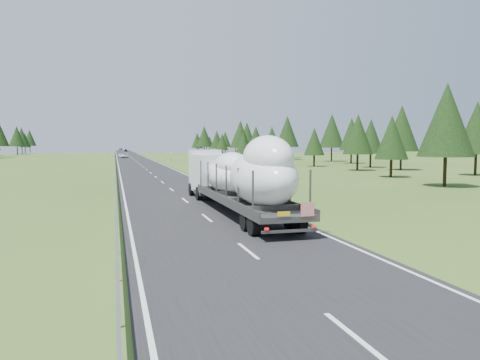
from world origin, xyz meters
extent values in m
plane|color=#35501A|center=(0.00, 0.00, 0.00)|extent=(400.00, 400.00, 0.00)
cube|color=black|center=(0.00, 100.00, 0.01)|extent=(10.00, 400.00, 0.02)
cube|color=slate|center=(-5.30, 100.00, 0.60)|extent=(0.08, 400.00, 0.32)
cylinder|color=slate|center=(-5.30, 0.00, 0.30)|extent=(0.10, 0.10, 0.60)
cube|color=silver|center=(6.50, 30.00, 0.50)|extent=(0.12, 0.07, 1.00)
cube|color=black|center=(6.50, 30.00, 0.82)|extent=(0.13, 0.08, 0.12)
cube|color=silver|center=(6.50, 80.00, 0.50)|extent=(0.12, 0.07, 1.00)
cube|color=black|center=(6.50, 80.00, 0.82)|extent=(0.13, 0.08, 0.12)
cube|color=silver|center=(6.50, 130.00, 0.50)|extent=(0.12, 0.07, 1.00)
cube|color=black|center=(6.50, 130.00, 0.82)|extent=(0.13, 0.08, 0.12)
cube|color=silver|center=(6.50, 180.00, 0.50)|extent=(0.12, 0.07, 1.00)
cube|color=black|center=(6.50, 180.00, 0.82)|extent=(0.13, 0.08, 0.12)
cube|color=silver|center=(6.50, 230.00, 0.50)|extent=(0.12, 0.07, 1.00)
cube|color=black|center=(6.50, 230.00, 0.82)|extent=(0.13, 0.08, 0.12)
cube|color=silver|center=(6.50, 280.00, 0.50)|extent=(0.12, 0.07, 1.00)
cube|color=black|center=(6.50, 280.00, 0.82)|extent=(0.13, 0.08, 0.12)
cube|color=silver|center=(6.50, 330.00, 0.50)|extent=(0.12, 0.07, 1.00)
cube|color=black|center=(6.50, 330.00, 0.82)|extent=(0.13, 0.08, 0.12)
cylinder|color=slate|center=(7.20, 80.00, 1.00)|extent=(0.08, 0.08, 2.00)
cube|color=silver|center=(7.20, 80.00, 2.00)|extent=(0.05, 0.90, 1.20)
cylinder|color=black|center=(44.02, 27.61, 1.78)|extent=(0.36, 0.36, 3.56)
cone|color=black|center=(44.02, 27.61, 6.73)|extent=(5.54, 5.54, 7.42)
cylinder|color=black|center=(41.83, 42.27, 1.87)|extent=(0.36, 0.36, 3.75)
cone|color=black|center=(41.83, 42.27, 7.08)|extent=(5.83, 5.83, 7.81)
cylinder|color=black|center=(41.26, 51.11, 1.56)|extent=(0.36, 0.36, 3.11)
cone|color=black|center=(41.26, 51.11, 5.88)|extent=(4.84, 4.84, 6.49)
cylinder|color=black|center=(46.68, 68.57, 1.76)|extent=(0.36, 0.36, 3.53)
cone|color=black|center=(46.68, 68.57, 6.66)|extent=(5.49, 5.49, 7.35)
cylinder|color=black|center=(47.86, 80.93, 2.05)|extent=(0.36, 0.36, 4.10)
cone|color=black|center=(47.86, 80.93, 7.74)|extent=(6.38, 6.38, 8.54)
cylinder|color=black|center=(41.50, 95.73, 2.08)|extent=(0.36, 0.36, 4.17)
cone|color=black|center=(41.50, 95.73, 7.87)|extent=(6.48, 6.48, 8.68)
cylinder|color=black|center=(46.85, 109.27, 2.10)|extent=(0.36, 0.36, 4.21)
cone|color=black|center=(46.85, 109.27, 7.95)|extent=(6.54, 6.54, 8.76)
cylinder|color=black|center=(41.19, 124.79, 1.77)|extent=(0.36, 0.36, 3.55)
cone|color=black|center=(41.19, 124.79, 6.70)|extent=(5.52, 5.52, 7.39)
cylinder|color=black|center=(42.49, 140.45, 2.12)|extent=(0.36, 0.36, 4.25)
cone|color=black|center=(42.49, 140.45, 8.02)|extent=(6.61, 6.61, 8.85)
cylinder|color=black|center=(44.24, 153.66, 2.02)|extent=(0.36, 0.36, 4.05)
cone|color=black|center=(44.24, 153.66, 7.64)|extent=(6.29, 6.29, 8.43)
cylinder|color=black|center=(44.06, 163.03, 1.60)|extent=(0.36, 0.36, 3.21)
cone|color=black|center=(44.06, 163.03, 6.06)|extent=(4.99, 4.99, 6.68)
cylinder|color=black|center=(42.79, 177.06, 1.70)|extent=(0.36, 0.36, 3.40)
cone|color=black|center=(42.79, 177.06, 6.43)|extent=(5.30, 5.30, 7.09)
cylinder|color=black|center=(45.19, 195.30, 1.49)|extent=(0.36, 0.36, 2.97)
cone|color=black|center=(45.19, 195.30, 5.62)|extent=(4.62, 4.62, 6.19)
cylinder|color=black|center=(40.03, 206.44, 1.69)|extent=(0.36, 0.36, 3.38)
cone|color=black|center=(40.03, 206.44, 6.38)|extent=(5.25, 5.25, 7.03)
cylinder|color=black|center=(45.08, 224.72, 1.49)|extent=(0.36, 0.36, 2.98)
cone|color=black|center=(45.08, 224.72, 5.62)|extent=(4.63, 4.63, 6.20)
cylinder|color=black|center=(28.11, 14.11, 1.84)|extent=(0.36, 0.36, 3.69)
cone|color=black|center=(28.11, 14.11, 6.97)|extent=(5.74, 5.74, 7.68)
cylinder|color=black|center=(30.44, 27.58, 1.41)|extent=(0.36, 0.36, 2.82)
cone|color=black|center=(30.44, 27.58, 5.32)|extent=(4.38, 4.38, 5.87)
cylinder|color=black|center=(33.94, 42.83, 1.61)|extent=(0.36, 0.36, 3.22)
cone|color=black|center=(33.94, 42.83, 6.07)|extent=(5.00, 5.00, 6.70)
cylinder|color=black|center=(32.63, 57.49, 1.30)|extent=(0.36, 0.36, 2.60)
cone|color=black|center=(32.63, 57.49, 4.91)|extent=(4.04, 4.04, 5.41)
cylinder|color=black|center=(29.90, 75.19, 1.44)|extent=(0.36, 0.36, 2.89)
cone|color=black|center=(29.90, 75.19, 5.45)|extent=(4.49, 4.49, 6.01)
cylinder|color=black|center=(27.15, 89.79, 1.27)|extent=(0.36, 0.36, 2.54)
cone|color=black|center=(27.15, 89.79, 4.80)|extent=(3.96, 3.96, 5.30)
cylinder|color=black|center=(31.32, 108.41, 1.95)|extent=(0.36, 0.36, 3.89)
cone|color=black|center=(31.32, 108.41, 7.36)|extent=(6.06, 6.06, 8.11)
cylinder|color=black|center=(29.38, 124.48, 1.33)|extent=(0.36, 0.36, 2.66)
cone|color=black|center=(29.38, 124.48, 5.02)|extent=(4.14, 4.14, 5.54)
cylinder|color=black|center=(30.64, 138.73, 1.57)|extent=(0.36, 0.36, 3.15)
cone|color=black|center=(30.64, 138.73, 5.95)|extent=(4.90, 4.90, 6.56)
cylinder|color=black|center=(29.43, 156.80, 1.98)|extent=(0.36, 0.36, 3.95)
cone|color=black|center=(29.43, 156.80, 7.46)|extent=(6.15, 6.15, 8.23)
cylinder|color=black|center=(28.68, 169.01, 1.56)|extent=(0.36, 0.36, 3.12)
cone|color=black|center=(28.68, 169.01, 5.89)|extent=(4.85, 4.85, 6.49)
cylinder|color=black|center=(32.85, 188.23, 1.33)|extent=(0.36, 0.36, 2.66)
cone|color=black|center=(32.85, 188.23, 5.03)|extent=(4.14, 4.14, 5.55)
cylinder|color=black|center=(-42.95, 177.06, 1.97)|extent=(0.36, 0.36, 3.94)
cone|color=black|center=(-42.95, 177.06, 7.44)|extent=(6.13, 6.13, 8.21)
cylinder|color=black|center=(-44.39, 195.30, 1.98)|extent=(0.36, 0.36, 3.95)
cone|color=black|center=(-44.39, 195.30, 7.46)|extent=(6.14, 6.14, 8.23)
cylinder|color=black|center=(-44.99, 206.44, 1.61)|extent=(0.36, 0.36, 3.23)
cone|color=black|center=(-44.99, 206.44, 6.10)|extent=(5.02, 5.02, 6.73)
cylinder|color=black|center=(-45.88, 224.72, 1.95)|extent=(0.36, 0.36, 3.91)
cone|color=black|center=(-45.88, 224.72, 7.38)|extent=(6.08, 6.08, 8.14)
cube|color=silver|center=(2.34, 10.39, 2.08)|extent=(2.78, 5.50, 3.07)
cube|color=black|center=(2.34, 13.19, 2.63)|extent=(2.52, 0.11, 1.53)
cube|color=silver|center=(2.34, 12.80, 3.78)|extent=(2.75, 1.34, 0.33)
cube|color=#504D4B|center=(2.34, 9.30, 0.60)|extent=(2.76, 3.31, 0.27)
cylinder|color=black|center=(1.08, 12.37, 0.55)|extent=(0.39, 1.10, 1.10)
cylinder|color=black|center=(3.60, 12.37, 0.55)|extent=(0.39, 1.10, 1.10)
cylinder|color=black|center=(1.08, 8.86, 0.55)|extent=(0.39, 1.10, 1.10)
cylinder|color=black|center=(3.60, 8.86, 0.55)|extent=(0.39, 1.10, 1.10)
cube|color=#504D4B|center=(2.34, -0.02, 1.01)|extent=(3.07, 15.37, 0.29)
cube|color=#504D4B|center=(0.88, -0.02, 1.28)|extent=(0.18, 15.35, 0.26)
cube|color=#504D4B|center=(3.80, -0.02, 1.28)|extent=(0.18, 15.35, 0.26)
cube|color=#504D4B|center=(0.88, -6.60, 2.19)|extent=(0.08, 0.08, 2.08)
cube|color=#504D4B|center=(3.80, -6.60, 2.19)|extent=(0.08, 0.08, 2.08)
cube|color=#504D4B|center=(0.88, -3.97, 2.19)|extent=(0.08, 0.08, 2.08)
cube|color=#504D4B|center=(3.80, -3.97, 2.19)|extent=(0.08, 0.08, 2.08)
cube|color=#504D4B|center=(0.88, -1.34, 2.19)|extent=(0.08, 0.08, 2.08)
cube|color=#504D4B|center=(3.80, -1.34, 2.19)|extent=(0.08, 0.08, 2.08)
cube|color=#504D4B|center=(0.88, 1.29, 2.19)|extent=(0.08, 0.08, 2.08)
cube|color=#504D4B|center=(3.80, 1.29, 2.19)|extent=(0.08, 0.08, 2.08)
cube|color=#504D4B|center=(0.88, 3.93, 2.19)|extent=(0.08, 0.08, 2.08)
cube|color=#504D4B|center=(3.80, 3.93, 2.19)|extent=(0.08, 0.08, 2.08)
cube|color=#504D4B|center=(0.88, 6.56, 2.19)|extent=(0.08, 0.08, 2.08)
cube|color=#504D4B|center=(3.80, 6.56, 2.19)|extent=(0.08, 0.08, 2.08)
cylinder|color=black|center=(1.13, -5.94, 0.55)|extent=(0.45, 1.10, 1.10)
cylinder|color=black|center=(3.54, -5.94, 0.55)|extent=(0.45, 1.10, 1.10)
cylinder|color=black|center=(1.13, -4.63, 0.55)|extent=(0.45, 1.10, 1.10)
cylinder|color=black|center=(3.54, -4.63, 0.55)|extent=(0.45, 1.10, 1.10)
cube|color=#504D4B|center=(2.34, -7.64, 0.49)|extent=(2.74, 0.15, 0.13)
cube|color=red|center=(3.16, -7.72, 1.48)|extent=(0.66, 0.05, 0.66)
cube|color=yellow|center=(2.01, -7.72, 1.32)|extent=(0.60, 0.05, 0.20)
cube|color=red|center=(1.19, -7.72, 0.66)|extent=(0.20, 0.07, 0.11)
cube|color=red|center=(3.49, -7.72, 0.66)|extent=(0.20, 0.07, 0.11)
ellipsoid|color=white|center=(2.34, -3.53, 2.66)|extent=(3.15, 7.40, 3.02)
ellipsoid|color=white|center=(2.34, -4.45, 3.72)|extent=(2.39, 4.69, 2.42)
ellipsoid|color=white|center=(2.34, 3.93, 2.26)|extent=(2.87, 8.09, 2.22)
ellipsoid|color=white|center=(2.34, 2.92, 3.03)|extent=(2.17, 5.13, 1.77)
imported|color=silver|center=(-2.69, 123.78, 0.76)|extent=(3.01, 5.65, 1.51)
imported|color=black|center=(0.72, 236.09, 0.73)|extent=(1.99, 4.39, 1.46)
imported|color=#181844|center=(-1.27, 294.23, 0.76)|extent=(2.05, 4.73, 1.51)
camera|label=1|loc=(-5.32, -27.50, 4.50)|focal=35.00mm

